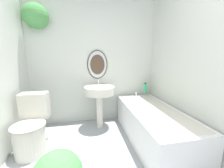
% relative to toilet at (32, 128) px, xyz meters
% --- Properties ---
extents(wall_back, '(2.55, 0.41, 2.40)m').
position_rel_toilet_xyz_m(wall_back, '(0.79, 0.81, 0.99)').
color(wall_back, silver).
rests_on(wall_back, ground_plane).
extents(wall_right, '(0.06, 2.39, 2.40)m').
position_rel_toilet_xyz_m(wall_right, '(2.19, -0.32, 0.87)').
color(wall_right, silver).
rests_on(wall_right, ground_plane).
extents(toilet, '(0.42, 0.61, 0.78)m').
position_rel_toilet_xyz_m(toilet, '(0.00, 0.00, 0.00)').
color(toilet, beige).
rests_on(toilet, ground_plane).
extents(pedestal_sink, '(0.55, 0.55, 0.88)m').
position_rel_toilet_xyz_m(pedestal_sink, '(1.00, 0.50, 0.31)').
color(pedestal_sink, beige).
rests_on(pedestal_sink, ground_plane).
extents(bathtub, '(0.73, 1.67, 0.59)m').
position_rel_toilet_xyz_m(bathtub, '(1.77, -0.08, -0.06)').
color(bathtub, silver).
rests_on(bathtub, ground_plane).
extents(shampoo_bottle, '(0.07, 0.07, 0.20)m').
position_rel_toilet_xyz_m(shampoo_bottle, '(1.96, 0.64, 0.35)').
color(shampoo_bottle, '#38B275').
rests_on(shampoo_bottle, bathtub).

